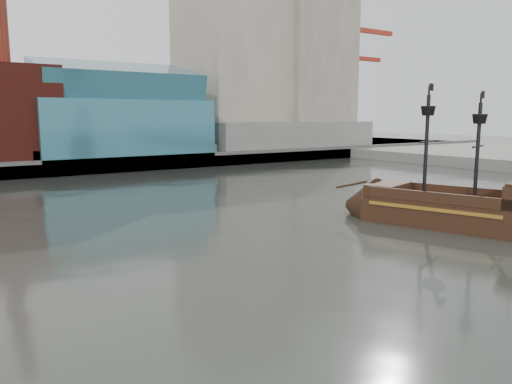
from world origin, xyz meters
TOP-DOWN VIEW (x-y plane):
  - ground at (0.00, 0.00)m, footprint 400.00×400.00m
  - promenade_far at (0.00, 92.00)m, footprint 220.00×60.00m
  - seawall at (0.00, 62.50)m, footprint 220.00×1.00m
  - skyline at (5.21, 84.56)m, footprint 149.00×45.00m
  - crane_a at (78.63, 82.00)m, footprint 22.50×4.00m
  - crane_b at (88.23, 92.00)m, footprint 19.10×4.00m
  - pirate_ship at (16.33, 6.92)m, footprint 9.88×17.92m

SIDE VIEW (x-z plane):
  - ground at x=0.00m, z-range 0.00..0.00m
  - promenade_far at x=0.00m, z-range 0.00..2.00m
  - pirate_ship at x=16.33m, z-range -5.26..7.59m
  - seawall at x=0.00m, z-range 0.00..2.60m
  - crane_b at x=88.23m, z-range 2.45..28.70m
  - crane_a at x=78.63m, z-range 2.99..35.24m
  - skyline at x=5.21m, z-range -6.45..55.55m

